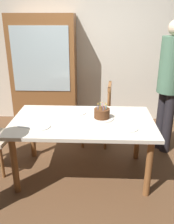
# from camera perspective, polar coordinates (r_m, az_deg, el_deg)

# --- Properties ---
(ground) EXTENTS (6.40, 6.40, 0.00)m
(ground) POSITION_cam_1_polar(r_m,az_deg,el_deg) (3.13, -0.94, -14.19)
(ground) COLOR brown
(back_wall) EXTENTS (6.40, 0.10, 2.60)m
(back_wall) POSITION_cam_1_polar(r_m,az_deg,el_deg) (4.43, 0.34, 14.62)
(back_wall) COLOR silver
(back_wall) RESTS_ON ground
(dining_table) EXTENTS (1.64, 0.95, 0.73)m
(dining_table) POSITION_cam_1_polar(r_m,az_deg,el_deg) (2.81, -1.02, -3.49)
(dining_table) COLOR silver
(dining_table) RESTS_ON ground
(birthday_cake) EXTENTS (0.28, 0.28, 0.19)m
(birthday_cake) POSITION_cam_1_polar(r_m,az_deg,el_deg) (2.80, 3.57, -0.52)
(birthday_cake) COLOR silver
(birthday_cake) RESTS_ON dining_table
(plate_near_celebrant) EXTENTS (0.22, 0.22, 0.01)m
(plate_near_celebrant) POSITION_cam_1_polar(r_m,az_deg,el_deg) (2.64, -11.13, -3.43)
(plate_near_celebrant) COLOR white
(plate_near_celebrant) RESTS_ON dining_table
(plate_far_side) EXTENTS (0.22, 0.22, 0.01)m
(plate_far_side) POSITION_cam_1_polar(r_m,az_deg,el_deg) (2.97, -2.37, -0.14)
(plate_far_side) COLOR white
(plate_far_side) RESTS_ON dining_table
(plate_near_guest) EXTENTS (0.22, 0.22, 0.01)m
(plate_near_guest) POSITION_cam_1_polar(r_m,az_deg,el_deg) (2.59, 9.62, -3.81)
(plate_near_guest) COLOR white
(plate_near_guest) RESTS_ON dining_table
(fork_near_celebrant) EXTENTS (0.18, 0.06, 0.01)m
(fork_near_celebrant) POSITION_cam_1_polar(r_m,az_deg,el_deg) (2.67, -14.55, -3.52)
(fork_near_celebrant) COLOR silver
(fork_near_celebrant) RESTS_ON dining_table
(fork_far_side) EXTENTS (0.18, 0.04, 0.01)m
(fork_far_side) POSITION_cam_1_polar(r_m,az_deg,el_deg) (2.99, -5.44, -0.19)
(fork_far_side) COLOR silver
(fork_far_side) RESTS_ON dining_table
(fork_near_guest) EXTENTS (0.18, 0.06, 0.01)m
(fork_near_guest) POSITION_cam_1_polar(r_m,az_deg,el_deg) (2.59, 6.06, -3.69)
(fork_near_guest) COLOR silver
(fork_near_guest) RESTS_ON dining_table
(chair_spindle_back) EXTENTS (0.48, 0.48, 0.95)m
(chair_spindle_back) POSITION_cam_1_polar(r_m,az_deg,el_deg) (3.60, 2.49, -0.85)
(chair_spindle_back) COLOR brown
(chair_spindle_back) RESTS_ON ground
(person_guest) EXTENTS (0.32, 0.32, 1.82)m
(person_guest) POSITION_cam_1_polar(r_m,az_deg,el_deg) (3.43, 19.08, 7.11)
(person_guest) COLOR #262328
(person_guest) RESTS_ON ground
(china_cabinet) EXTENTS (1.10, 0.45, 1.90)m
(china_cabinet) POSITION_cam_1_polar(r_m,az_deg,el_deg) (4.29, -10.13, 9.37)
(china_cabinet) COLOR brown
(china_cabinet) RESTS_ON ground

